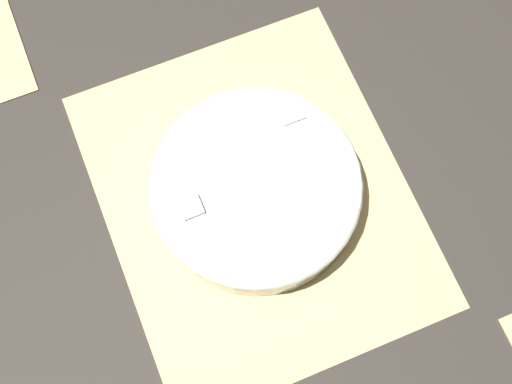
{
  "coord_description": "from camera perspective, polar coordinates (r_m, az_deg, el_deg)",
  "views": [
    {
      "loc": [
        -0.26,
        0.11,
        0.87
      ],
      "look_at": [
        0.0,
        0.0,
        0.03
      ],
      "focal_mm": 50.0,
      "sensor_mm": 36.0,
      "label": 1
    }
  ],
  "objects": [
    {
      "name": "ground_plane",
      "position": [
        0.92,
        0.0,
        -0.57
      ],
      "size": [
        6.0,
        6.0,
        0.0
      ],
      "primitive_type": "plane",
      "color": "#2D2823"
    },
    {
      "name": "bamboo_mat_center",
      "position": [
        0.91,
        0.0,
        -0.51
      ],
      "size": [
        0.46,
        0.38,
        0.01
      ],
      "color": "#D6B775",
      "rests_on": "ground_plane"
    },
    {
      "name": "fruit_salad_bowl",
      "position": [
        0.88,
        0.03,
        0.23
      ],
      "size": [
        0.26,
        0.26,
        0.06
      ],
      "color": "silver",
      "rests_on": "bamboo_mat_center"
    }
  ]
}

